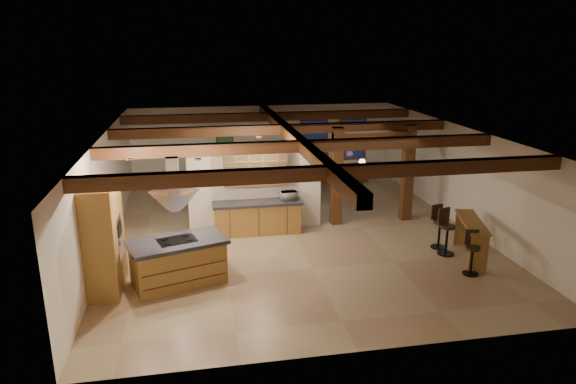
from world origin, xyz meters
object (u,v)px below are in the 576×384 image
bar_counter (471,233)px  kitchen_island (178,261)px  sofa (321,173)px  dining_table (270,192)px

bar_counter → kitchen_island: bearing=-179.2°
kitchen_island → bar_counter: (7.16, 0.10, 0.14)m
sofa → bar_counter: bearing=116.2°
sofa → bar_counter: 8.28m
sofa → dining_table: bearing=57.5°
kitchen_island → sofa: 9.77m
kitchen_island → sofa: bearing=56.8°
kitchen_island → bar_counter: kitchen_island is taller
dining_table → sofa: bearing=60.8°
dining_table → bar_counter: bearing=-36.8°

